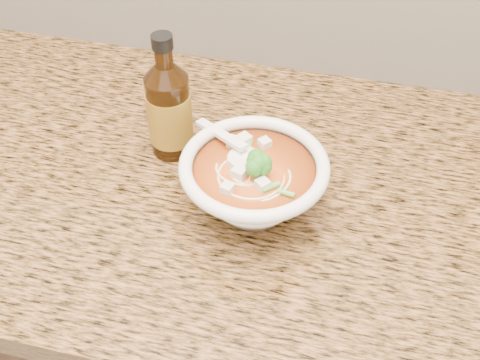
# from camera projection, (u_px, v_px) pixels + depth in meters

# --- Properties ---
(cabinet) EXTENTS (4.00, 0.65, 0.86)m
(cabinet) POSITION_uv_depth(u_px,v_px,m) (224.00, 334.00, 1.26)
(cabinet) COLOR #321E0F
(cabinet) RESTS_ON ground
(counter_slab) EXTENTS (4.00, 0.68, 0.04)m
(counter_slab) POSITION_uv_depth(u_px,v_px,m) (219.00, 182.00, 0.94)
(counter_slab) COLOR #935F36
(counter_slab) RESTS_ON cabinet
(soup_bowl) EXTENTS (0.21, 0.21, 0.12)m
(soup_bowl) POSITION_uv_depth(u_px,v_px,m) (254.00, 185.00, 0.84)
(soup_bowl) COLOR white
(soup_bowl) RESTS_ON counter_slab
(hot_sauce_bottle) EXTENTS (0.08, 0.08, 0.21)m
(hot_sauce_bottle) POSITION_uv_depth(u_px,v_px,m) (169.00, 110.00, 0.91)
(hot_sauce_bottle) COLOR #3D2008
(hot_sauce_bottle) RESTS_ON counter_slab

